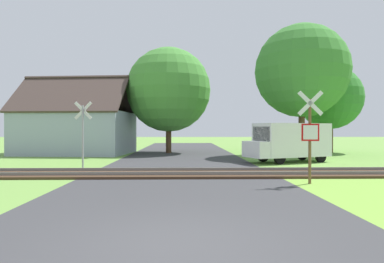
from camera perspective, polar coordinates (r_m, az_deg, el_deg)
name	(u,v)px	position (r m, az deg, el deg)	size (l,w,h in m)	color
ground_plane	(175,246)	(5.84, -2.89, -18.55)	(160.00, 160.00, 0.00)	#6B9942
road_asphalt	(177,215)	(7.76, -2.47, -13.74)	(7.85, 80.00, 0.01)	#38383A
rail_track	(181,173)	(14.34, -1.92, -7.01)	(60.00, 2.60, 0.22)	#422D1E
stop_sign_near	(310,132)	(12.52, 19.08, -0.14)	(0.88, 0.17, 3.24)	brown
crossing_sign_far	(83,130)	(17.14, -17.73, 0.26)	(0.88, 0.16, 3.24)	#9E9EA5
house	(77,130)	(28.01, -18.61, 0.19)	(8.90, 7.28, 6.06)	#99A3B7
tree_right	(302,71)	(26.05, 17.82, 9.58)	(6.64, 6.64, 9.41)	#513823
tree_far	(330,98)	(30.41, 22.03, 5.23)	(5.18, 5.18, 7.10)	#513823
tree_center	(169,90)	(27.81, -3.93, 6.94)	(6.77, 6.77, 8.48)	#513823
mail_truck	(289,141)	(20.49, 15.91, -1.50)	(5.24, 3.51, 2.24)	white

